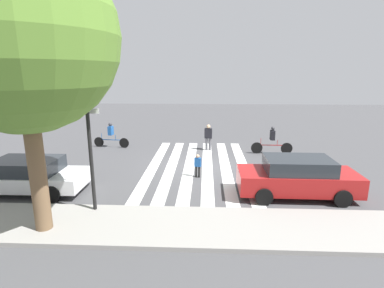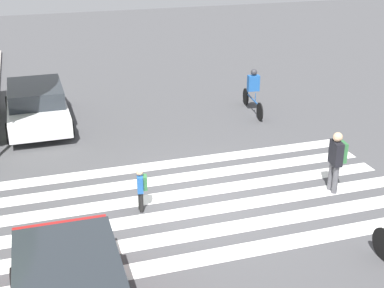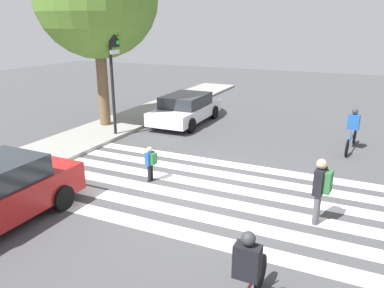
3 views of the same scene
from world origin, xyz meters
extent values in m
plane|color=#444447|center=(0.00, 0.00, 0.00)|extent=(60.00, 60.00, 0.00)
cube|color=gray|center=(0.00, 6.25, 0.07)|extent=(36.00, 2.50, 0.14)
cube|color=white|center=(-2.29, 0.00, 0.00)|extent=(0.52, 10.00, 0.01)
cube|color=white|center=(-1.38, 0.00, 0.00)|extent=(0.52, 10.00, 0.01)
cube|color=white|center=(-0.46, 0.00, 0.00)|extent=(0.52, 10.00, 0.01)
cube|color=white|center=(0.46, 0.00, 0.00)|extent=(0.52, 10.00, 0.01)
cube|color=white|center=(1.38, 0.00, 0.00)|extent=(0.52, 10.00, 0.01)
cube|color=white|center=(2.29, 0.00, 0.00)|extent=(0.52, 10.00, 0.01)
cylinder|color=black|center=(3.39, 5.34, 2.35)|extent=(0.12, 0.12, 4.69)
cube|color=black|center=(3.39, 5.13, 4.07)|extent=(0.32, 0.26, 0.84)
cube|color=silver|center=(3.39, 5.13, 3.47)|extent=(0.60, 0.02, 0.16)
sphere|color=#590F0F|center=(3.39, 4.97, 4.30)|extent=(0.15, 0.15, 0.15)
sphere|color=#59470F|center=(3.39, 4.97, 4.07)|extent=(0.15, 0.15, 0.15)
sphere|color=#26D83F|center=(3.39, 4.97, 3.84)|extent=(0.15, 0.15, 0.15)
cylinder|color=brown|center=(4.45, 6.65, 1.85)|extent=(0.48, 0.48, 3.70)
sphere|color=#567F2D|center=(4.45, 6.65, 5.62)|extent=(5.12, 5.12, 5.12)
cylinder|color=#4C4C51|center=(-0.62, -3.21, 0.38)|extent=(0.14, 0.14, 0.76)
cylinder|color=#4C4C51|center=(-0.42, -3.21, 0.38)|extent=(0.14, 0.14, 0.76)
cube|color=black|center=(-0.52, -3.21, 1.06)|extent=(0.47, 0.25, 0.60)
sphere|color=tan|center=(-0.52, -3.21, 1.49)|extent=(0.24, 0.24, 0.24)
cube|color=#2D6638|center=(-0.49, -3.38, 1.06)|extent=(0.35, 0.20, 0.51)
cylinder|color=black|center=(-0.08, 1.63, 0.26)|extent=(0.10, 0.10, 0.51)
cylinder|color=black|center=(0.06, 1.63, 0.26)|extent=(0.10, 0.10, 0.51)
cube|color=#1E5199|center=(-0.01, 1.63, 0.72)|extent=(0.32, 0.18, 0.41)
sphere|color=tan|center=(-0.01, 1.63, 1.00)|extent=(0.16, 0.16, 0.16)
cube|color=#2D6638|center=(0.01, 1.51, 0.72)|extent=(0.24, 0.14, 0.34)
cylinder|color=black|center=(6.48, -3.77, 0.31)|extent=(0.63, 0.11, 0.63)
cylinder|color=black|center=(4.79, -3.58, 0.31)|extent=(0.63, 0.11, 0.63)
cube|color=#1E4C8C|center=(5.64, -3.68, 0.49)|extent=(1.43, 0.19, 0.04)
cylinder|color=#1E4C8C|center=(5.34, -3.64, 0.65)|extent=(0.03, 0.03, 0.32)
cylinder|color=#1E4C8C|center=(6.27, -3.75, 0.69)|extent=(0.03, 0.03, 0.40)
cube|color=#1E5199|center=(5.64, -3.68, 1.08)|extent=(0.28, 0.42, 0.55)
sphere|color=#333338|center=(5.64, -3.68, 1.48)|extent=(0.22, 0.22, 0.22)
cylinder|color=black|center=(-3.37, -2.62, 0.33)|extent=(0.67, 0.06, 0.67)
cylinder|color=black|center=(-5.09, -2.58, 0.33)|extent=(0.67, 0.06, 0.67)
cube|color=maroon|center=(-4.23, -2.60, 0.52)|extent=(1.47, 0.07, 0.04)
cylinder|color=maroon|center=(-4.53, -2.59, 0.68)|extent=(0.03, 0.03, 0.32)
cylinder|color=maroon|center=(-3.58, -2.61, 0.72)|extent=(0.03, 0.03, 0.40)
cube|color=black|center=(-4.23, -2.60, 1.11)|extent=(0.25, 0.41, 0.55)
sphere|color=#333338|center=(-4.23, -2.60, 1.51)|extent=(0.22, 0.22, 0.22)
cube|color=maroon|center=(-3.88, 3.58, 0.63)|extent=(4.49, 1.82, 0.74)
cube|color=#23282D|center=(-3.88, 3.58, 1.27)|extent=(2.47, 1.65, 0.53)
cylinder|color=black|center=(-2.48, 4.43, 0.32)|extent=(0.64, 0.21, 0.64)
cylinder|color=black|center=(-2.50, 2.70, 0.32)|extent=(0.64, 0.21, 0.64)
cylinder|color=black|center=(-5.25, 4.46, 0.32)|extent=(0.64, 0.21, 0.64)
cylinder|color=black|center=(-5.27, 2.73, 0.32)|extent=(0.64, 0.21, 0.64)
cube|color=silver|center=(6.69, 3.66, 0.55)|extent=(4.51, 1.89, 0.57)
cube|color=#23282D|center=(6.69, 3.66, 1.10)|extent=(2.49, 1.73, 0.53)
cylinder|color=black|center=(8.09, 2.76, 0.32)|extent=(0.64, 0.20, 0.64)
cylinder|color=black|center=(5.29, 4.56, 0.32)|extent=(0.64, 0.20, 0.64)
cylinder|color=black|center=(5.30, 2.74, 0.32)|extent=(0.64, 0.20, 0.64)
camera|label=1|loc=(-0.35, 14.58, 4.72)|focal=28.00mm
camera|label=2|loc=(-10.93, 3.80, 6.38)|focal=50.00mm
camera|label=3|loc=(-8.92, -3.85, 4.49)|focal=35.00mm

